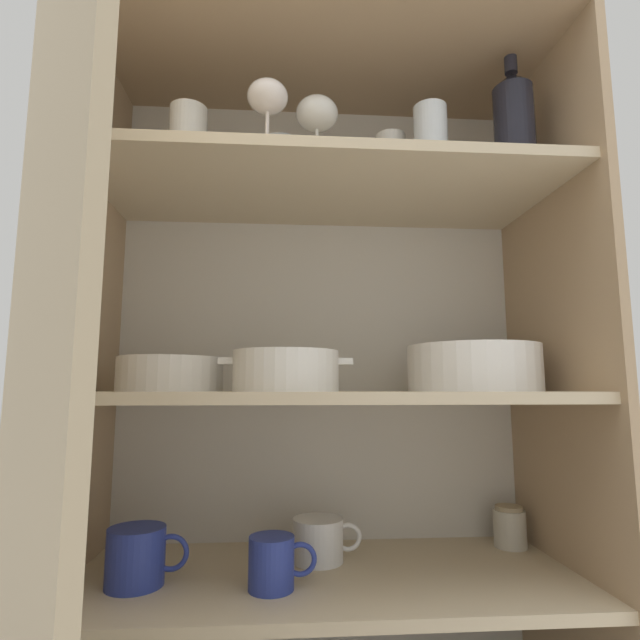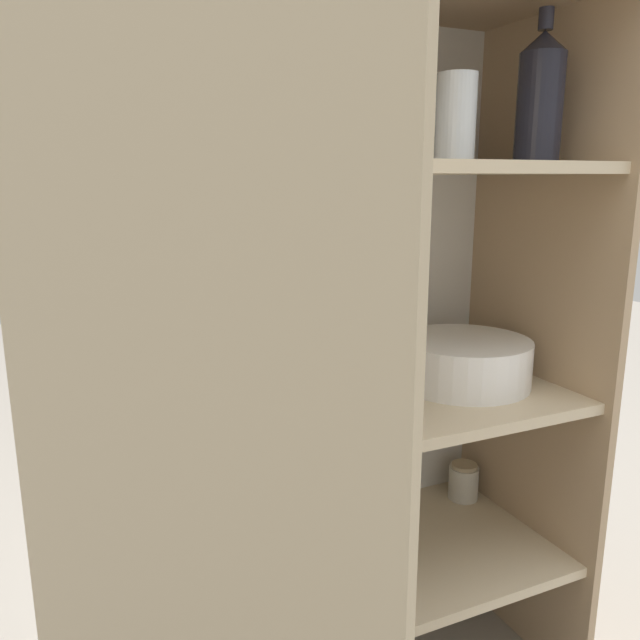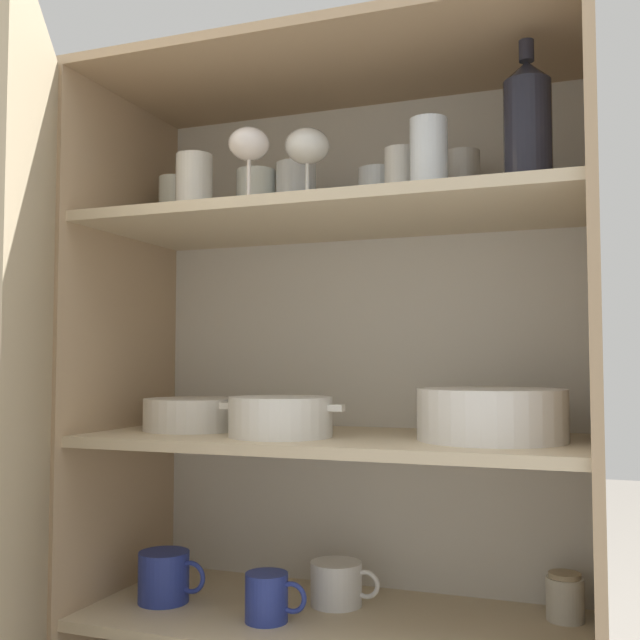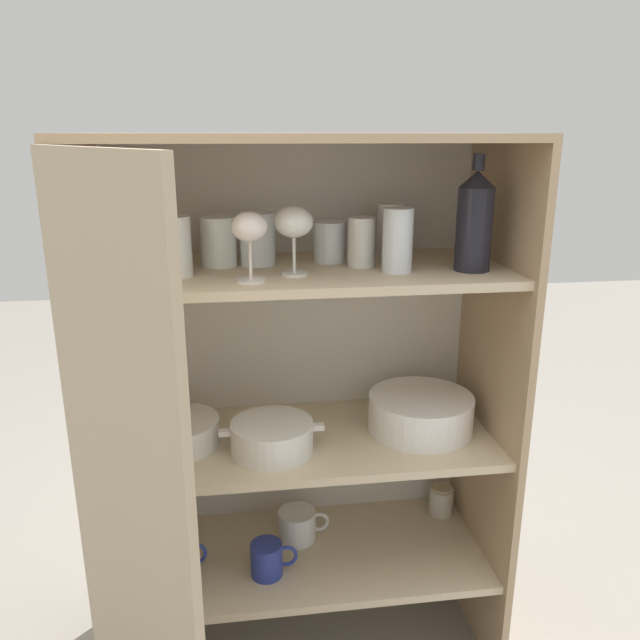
# 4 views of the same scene
# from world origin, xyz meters

# --- Properties ---
(cupboard_back_panel) EXTENTS (0.95, 0.02, 1.29)m
(cupboard_back_panel) POSITION_xyz_m (0.00, 0.40, 0.65)
(cupboard_back_panel) COLOR silver
(cupboard_back_panel) RESTS_ON ground_plane
(cupboard_side_left) EXTENTS (0.02, 0.43, 1.29)m
(cupboard_side_left) POSITION_xyz_m (-0.47, 0.20, 0.65)
(cupboard_side_left) COLOR tan
(cupboard_side_left) RESTS_ON ground_plane
(cupboard_side_right) EXTENTS (0.02, 0.43, 1.29)m
(cupboard_side_right) POSITION_xyz_m (0.47, 0.20, 0.65)
(cupboard_side_right) COLOR tan
(cupboard_side_right) RESTS_ON ground_plane
(cupboard_top_panel) EXTENTS (0.95, 0.43, 0.02)m
(cupboard_top_panel) POSITION_xyz_m (0.00, 0.20, 1.30)
(cupboard_top_panel) COLOR tan
(cupboard_top_panel) RESTS_ON cupboard_side_left
(shelf_board_lower) EXTENTS (0.91, 0.39, 0.02)m
(shelf_board_lower) POSITION_xyz_m (0.00, 0.20, 0.26)
(shelf_board_lower) COLOR beige
(shelf_board_middle) EXTENTS (0.91, 0.39, 0.02)m
(shelf_board_middle) POSITION_xyz_m (0.00, 0.20, 0.59)
(shelf_board_middle) COLOR beige
(shelf_board_upper) EXTENTS (0.91, 0.39, 0.02)m
(shelf_board_upper) POSITION_xyz_m (0.00, 0.20, 1.01)
(shelf_board_upper) COLOR beige
(cupboard_door) EXTENTS (0.27, 0.41, 1.29)m
(cupboard_door) POSITION_xyz_m (-0.35, -0.22, 0.65)
(cupboard_door) COLOR tan
(cupboard_door) RESTS_ON ground_plane
(tumbler_glass_0) EXTENTS (0.07, 0.07, 0.14)m
(tumbler_glass_0) POSITION_xyz_m (0.20, 0.13, 1.09)
(tumbler_glass_0) COLOR white
(tumbler_glass_0) RESTS_ON shelf_board_upper
(tumbler_glass_1) EXTENTS (0.08, 0.08, 0.09)m
(tumbler_glass_1) POSITION_xyz_m (0.07, 0.26, 1.07)
(tumbler_glass_1) COLOR white
(tumbler_glass_1) RESTS_ON shelf_board_upper
(tumbler_glass_2) EXTENTS (0.08, 0.08, 0.12)m
(tumbler_glass_2) POSITION_xyz_m (-0.10, 0.25, 1.08)
(tumbler_glass_2) COLOR white
(tumbler_glass_2) RESTS_ON shelf_board_upper
(tumbler_glass_3) EXTENTS (0.06, 0.06, 0.11)m
(tumbler_glass_3) POSITION_xyz_m (0.14, 0.20, 1.07)
(tumbler_glass_3) COLOR white
(tumbler_glass_3) RESTS_ON shelf_board_upper
(tumbler_glass_4) EXTENTS (0.07, 0.07, 0.13)m
(tumbler_glass_4) POSITION_xyz_m (0.23, 0.31, 1.08)
(tumbler_glass_4) COLOR white
(tumbler_glass_4) RESTS_ON shelf_board_upper
(tumbler_glass_5) EXTENTS (0.08, 0.08, 0.11)m
(tumbler_glass_5) POSITION_xyz_m (-0.18, 0.25, 1.08)
(tumbler_glass_5) COLOR white
(tumbler_glass_5) RESTS_ON shelf_board_upper
(tumbler_glass_6) EXTENTS (0.07, 0.07, 0.12)m
(tumbler_glass_6) POSITION_xyz_m (-0.39, 0.27, 1.08)
(tumbler_glass_6) COLOR white
(tumbler_glass_6) RESTS_ON shelf_board_upper
(tumbler_glass_7) EXTENTS (0.07, 0.07, 0.13)m
(tumbler_glass_7) POSITION_xyz_m (-0.27, 0.15, 1.08)
(tumbler_glass_7) COLOR white
(tumbler_glass_7) RESTS_ON shelf_board_upper
(wine_glass_0) EXTENTS (0.08, 0.08, 0.15)m
(wine_glass_0) POSITION_xyz_m (-0.02, 0.13, 1.13)
(wine_glass_0) COLOR white
(wine_glass_0) RESTS_ON shelf_board_upper
(wine_glass_1) EXTENTS (0.07, 0.07, 0.14)m
(wine_glass_1) POSITION_xyz_m (-0.12, 0.08, 1.12)
(wine_glass_1) COLOR silver
(wine_glass_1) RESTS_ON shelf_board_upper
(wine_bottle) EXTENTS (0.08, 0.08, 0.25)m
(wine_bottle) POSITION_xyz_m (0.37, 0.12, 1.13)
(wine_bottle) COLOR black
(wine_bottle) RESTS_ON shelf_board_upper
(plate_stack_white) EXTENTS (0.26, 0.26, 0.09)m
(plate_stack_white) POSITION_xyz_m (0.29, 0.20, 0.65)
(plate_stack_white) COLOR white
(plate_stack_white) RESTS_ON shelf_board_middle
(mixing_bowl_large) EXTENTS (0.20, 0.20, 0.06)m
(mixing_bowl_large) POSITION_xyz_m (-0.30, 0.20, 0.64)
(mixing_bowl_large) COLOR silver
(mixing_bowl_large) RESTS_ON shelf_board_middle
(casserole_dish) EXTENTS (0.24, 0.19, 0.07)m
(casserole_dish) POSITION_xyz_m (-0.08, 0.14, 0.64)
(casserole_dish) COLOR white
(casserole_dish) RESTS_ON shelf_board_middle
(coffee_mug_primary) EXTENTS (0.14, 0.10, 0.08)m
(coffee_mug_primary) POSITION_xyz_m (-0.01, 0.26, 0.31)
(coffee_mug_primary) COLOR white
(coffee_mug_primary) RESTS_ON shelf_board_lower
(coffee_mug_extra_1) EXTENTS (0.12, 0.08, 0.09)m
(coffee_mug_extra_1) POSITION_xyz_m (-0.10, 0.13, 0.31)
(coffee_mug_extra_1) COLOR #283893
(coffee_mug_extra_1) RESTS_ON shelf_board_lower
(coffee_mug_extra_2) EXTENTS (0.14, 0.10, 0.10)m
(coffee_mug_extra_2) POSITION_xyz_m (-0.33, 0.16, 0.32)
(coffee_mug_extra_2) COLOR #283893
(coffee_mug_extra_2) RESTS_ON shelf_board_lower
(storage_jar) EXTENTS (0.07, 0.07, 0.08)m
(storage_jar) POSITION_xyz_m (0.41, 0.32, 0.31)
(storage_jar) COLOR beige
(storage_jar) RESTS_ON shelf_board_lower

